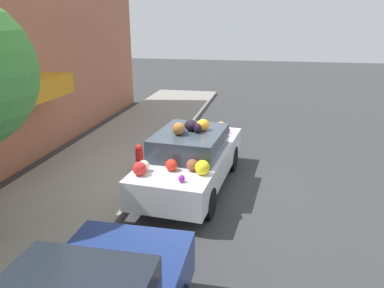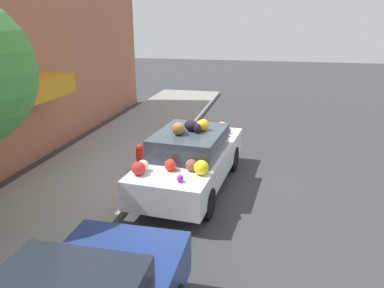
% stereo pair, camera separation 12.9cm
% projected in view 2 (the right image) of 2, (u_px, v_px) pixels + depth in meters
% --- Properties ---
extents(ground_plane, '(60.00, 60.00, 0.00)m').
position_uv_depth(ground_plane, '(192.00, 187.00, 9.23)').
color(ground_plane, '#38383A').
extents(sidewalk_curb, '(24.00, 3.20, 0.14)m').
position_uv_depth(sidewalk_curb, '(91.00, 175.00, 9.76)').
color(sidewalk_curb, gray).
rests_on(sidewalk_curb, ground).
extents(fire_hydrant, '(0.20, 0.20, 0.70)m').
position_uv_depth(fire_hydrant, '(140.00, 157.00, 9.83)').
color(fire_hydrant, red).
rests_on(fire_hydrant, sidewalk_curb).
extents(art_car, '(4.50, 2.00, 1.75)m').
position_uv_depth(art_car, '(191.00, 158.00, 8.93)').
color(art_car, silver).
rests_on(art_car, ground).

